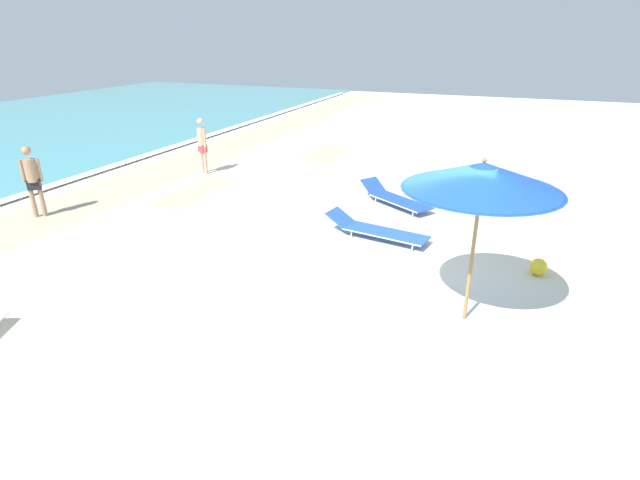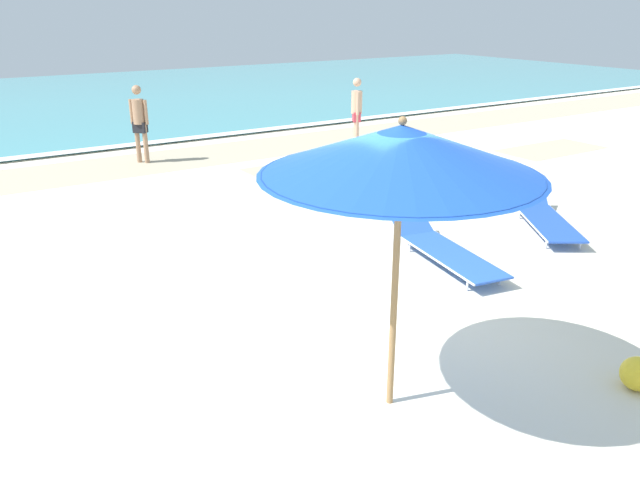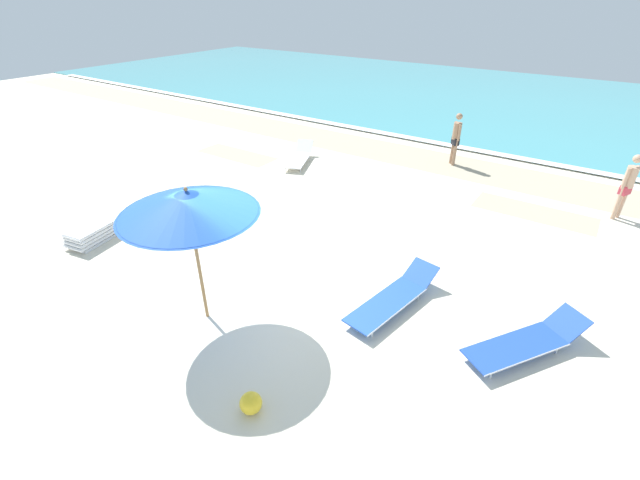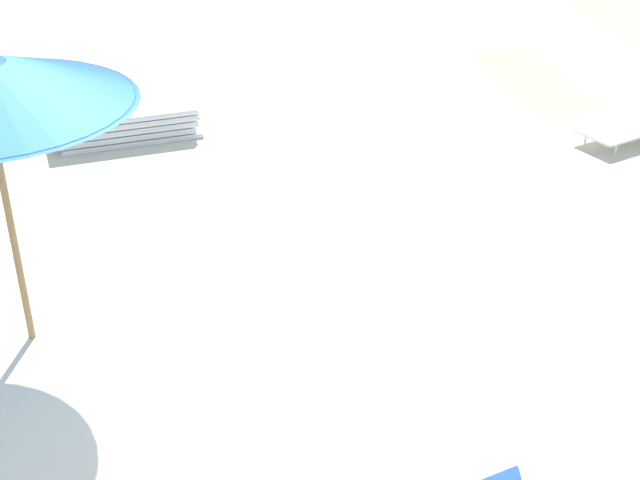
{
  "view_description": "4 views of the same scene",
  "coord_description": "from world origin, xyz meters",
  "px_view_note": "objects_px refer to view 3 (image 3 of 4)",
  "views": [
    {
      "loc": [
        -8.21,
        -1.45,
        4.28
      ],
      "look_at": [
        -0.68,
        1.54,
        0.88
      ],
      "focal_mm": 28.0,
      "sensor_mm": 36.0,
      "label": 1
    },
    {
      "loc": [
        -4.07,
        -4.8,
        3.44
      ],
      "look_at": [
        -0.31,
        1.08,
        0.8
      ],
      "focal_mm": 35.0,
      "sensor_mm": 36.0,
      "label": 2
    },
    {
      "loc": [
        4.36,
        -4.98,
        5.34
      ],
      "look_at": [
        -0.04,
        1.44,
        0.73
      ],
      "focal_mm": 24.0,
      "sensor_mm": 36.0,
      "label": 3
    },
    {
      "loc": [
        5.85,
        0.43,
        4.59
      ],
      "look_at": [
        -0.63,
        1.48,
        0.91
      ],
      "focal_mm": 50.0,
      "sensor_mm": 36.0,
      "label": 4
    }
  ],
  "objects_px": {
    "sun_lounger_under_umbrella": "(299,157)",
    "beach_umbrella": "(188,203)",
    "lounger_stack": "(104,227)",
    "beach_ball": "(251,403)",
    "sun_lounger_near_water_left": "(393,297)",
    "sun_lounger_beside_umbrella": "(526,342)",
    "beachgoer_shoreline_child": "(456,136)",
    "beachgoer_wading_adult": "(628,183)"
  },
  "relations": [
    {
      "from": "beach_umbrella",
      "to": "lounger_stack",
      "type": "height_order",
      "value": "beach_umbrella"
    },
    {
      "from": "beach_umbrella",
      "to": "sun_lounger_under_umbrella",
      "type": "bearing_deg",
      "value": 114.7
    },
    {
      "from": "beach_umbrella",
      "to": "sun_lounger_beside_umbrella",
      "type": "relative_size",
      "value": 1.19
    },
    {
      "from": "beach_umbrella",
      "to": "sun_lounger_near_water_left",
      "type": "height_order",
      "value": "beach_umbrella"
    },
    {
      "from": "beach_ball",
      "to": "sun_lounger_near_water_left",
      "type": "bearing_deg",
      "value": 79.25
    },
    {
      "from": "sun_lounger_under_umbrella",
      "to": "lounger_stack",
      "type": "bearing_deg",
      "value": -120.48
    },
    {
      "from": "beachgoer_shoreline_child",
      "to": "beach_ball",
      "type": "height_order",
      "value": "beachgoer_shoreline_child"
    },
    {
      "from": "beachgoer_shoreline_child",
      "to": "lounger_stack",
      "type": "bearing_deg",
      "value": 108.77
    },
    {
      "from": "lounger_stack",
      "to": "beach_ball",
      "type": "relative_size",
      "value": 6.07
    },
    {
      "from": "sun_lounger_beside_umbrella",
      "to": "lounger_stack",
      "type": "bearing_deg",
      "value": -136.59
    },
    {
      "from": "sun_lounger_beside_umbrella",
      "to": "sun_lounger_near_water_left",
      "type": "height_order",
      "value": "sun_lounger_beside_umbrella"
    },
    {
      "from": "sun_lounger_beside_umbrella",
      "to": "beach_umbrella",
      "type": "bearing_deg",
      "value": -121.5
    },
    {
      "from": "sun_lounger_near_water_left",
      "to": "beachgoer_wading_adult",
      "type": "xyz_separation_m",
      "value": [
        3.3,
        6.72,
        0.8
      ]
    },
    {
      "from": "beach_umbrella",
      "to": "lounger_stack",
      "type": "distance_m",
      "value": 4.96
    },
    {
      "from": "sun_lounger_near_water_left",
      "to": "beachgoer_shoreline_child",
      "type": "bearing_deg",
      "value": 111.89
    },
    {
      "from": "beachgoer_wading_adult",
      "to": "beachgoer_shoreline_child",
      "type": "relative_size",
      "value": 1.0
    },
    {
      "from": "sun_lounger_beside_umbrella",
      "to": "beachgoer_wading_adult",
      "type": "bearing_deg",
      "value": 115.35
    },
    {
      "from": "beach_umbrella",
      "to": "beachgoer_shoreline_child",
      "type": "distance_m",
      "value": 10.58
    },
    {
      "from": "lounger_stack",
      "to": "sun_lounger_beside_umbrella",
      "type": "distance_m",
      "value": 9.7
    },
    {
      "from": "sun_lounger_near_water_left",
      "to": "beach_umbrella",
      "type": "bearing_deg",
      "value": -130.75
    },
    {
      "from": "beach_umbrella",
      "to": "beachgoer_wading_adult",
      "type": "bearing_deg",
      "value": 56.0
    },
    {
      "from": "beach_umbrella",
      "to": "beachgoer_wading_adult",
      "type": "height_order",
      "value": "beach_umbrella"
    },
    {
      "from": "lounger_stack",
      "to": "beachgoer_shoreline_child",
      "type": "xyz_separation_m",
      "value": [
        5.44,
        9.73,
        0.79
      ]
    },
    {
      "from": "sun_lounger_near_water_left",
      "to": "sun_lounger_under_umbrella",
      "type": "bearing_deg",
      "value": 149.61
    },
    {
      "from": "sun_lounger_near_water_left",
      "to": "beach_ball",
      "type": "bearing_deg",
      "value": -90.73
    },
    {
      "from": "sun_lounger_near_water_left",
      "to": "beachgoer_wading_adult",
      "type": "height_order",
      "value": "beachgoer_wading_adult"
    },
    {
      "from": "beachgoer_shoreline_child",
      "to": "sun_lounger_beside_umbrella",
      "type": "bearing_deg",
      "value": 165.07
    },
    {
      "from": "beach_umbrella",
      "to": "sun_lounger_under_umbrella",
      "type": "relative_size",
      "value": 1.23
    },
    {
      "from": "beachgoer_wading_adult",
      "to": "beach_ball",
      "type": "distance_m",
      "value": 10.84
    },
    {
      "from": "lounger_stack",
      "to": "beachgoer_shoreline_child",
      "type": "bearing_deg",
      "value": 50.49
    },
    {
      "from": "beach_umbrella",
      "to": "lounger_stack",
      "type": "bearing_deg",
      "value": 170.82
    },
    {
      "from": "sun_lounger_beside_umbrella",
      "to": "sun_lounger_near_water_left",
      "type": "relative_size",
      "value": 0.92
    },
    {
      "from": "sun_lounger_near_water_left",
      "to": "beachgoer_shoreline_child",
      "type": "relative_size",
      "value": 1.37
    },
    {
      "from": "sun_lounger_under_umbrella",
      "to": "beach_umbrella",
      "type": "bearing_deg",
      "value": -87.89
    },
    {
      "from": "beachgoer_wading_adult",
      "to": "beachgoer_shoreline_child",
      "type": "height_order",
      "value": "same"
    },
    {
      "from": "sun_lounger_beside_umbrella",
      "to": "beachgoer_shoreline_child",
      "type": "xyz_separation_m",
      "value": [
        -4.1,
        8.03,
        0.79
      ]
    },
    {
      "from": "beach_umbrella",
      "to": "lounger_stack",
      "type": "relative_size",
      "value": 1.31
    },
    {
      "from": "beach_umbrella",
      "to": "beach_ball",
      "type": "height_order",
      "value": "beach_umbrella"
    },
    {
      "from": "lounger_stack",
      "to": "sun_lounger_under_umbrella",
      "type": "xyz_separation_m",
      "value": [
        0.95,
        6.83,
        0.01
      ]
    },
    {
      "from": "sun_lounger_under_umbrella",
      "to": "beachgoer_wading_adult",
      "type": "relative_size",
      "value": 1.21
    },
    {
      "from": "beachgoer_wading_adult",
      "to": "beachgoer_shoreline_child",
      "type": "distance_m",
      "value": 5.23
    },
    {
      "from": "beach_umbrella",
      "to": "beachgoer_shoreline_child",
      "type": "xyz_separation_m",
      "value": [
        1.03,
        10.44,
        -1.36
      ]
    }
  ]
}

